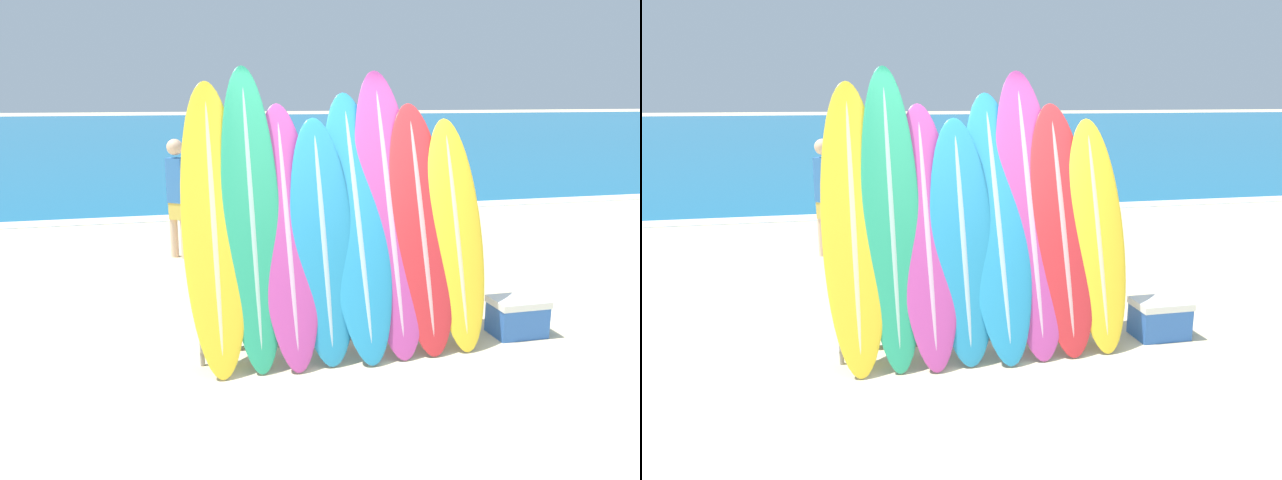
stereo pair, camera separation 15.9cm
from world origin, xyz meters
The scene contains 15 objects.
ground_plane centered at (0.00, 0.00, 0.00)m, with size 160.00×160.00×0.00m, color beige.
ocean_water centered at (0.00, 36.68, 0.00)m, with size 120.00×60.00×0.01m.
surfboard_rack centered at (-0.32, 0.72, 0.45)m, with size 2.50×0.04×0.83m.
surfboard_slot_0 centered at (-1.40, 0.84, 1.19)m, with size 0.53×1.01×2.37m.
surfboard_slot_1 centered at (-1.08, 0.85, 1.25)m, with size 0.49×0.99×2.51m.
surfboard_slot_2 centered at (-0.79, 0.81, 1.09)m, with size 0.52×0.99×2.19m.
surfboard_slot_3 centered at (-0.49, 0.76, 1.03)m, with size 0.55×0.82×2.06m.
surfboard_slot_4 centered at (-0.16, 0.83, 1.14)m, with size 0.57×1.09×2.28m.
surfboard_slot_5 centered at (0.15, 0.87, 1.24)m, with size 0.59×1.05×2.47m.
surfboard_slot_6 centered at (0.43, 0.80, 1.09)m, with size 0.57×0.90×2.18m.
surfboard_slot_7 centered at (0.76, 0.76, 1.02)m, with size 0.51×0.79×2.04m.
person_near_water centered at (-0.75, 3.23, 0.99)m, with size 0.30×0.31×1.82m.
person_mid_beach centered at (-1.63, 4.46, 0.91)m, with size 0.28×0.27×1.66m.
person_far_left centered at (1.10, 3.74, 0.91)m, with size 0.28×0.22×1.67m.
cooler_box centered at (1.42, 0.71, 0.18)m, with size 0.51×0.37×0.36m.
Camera 1 is at (-1.77, -4.29, 2.25)m, focal length 35.00 mm.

